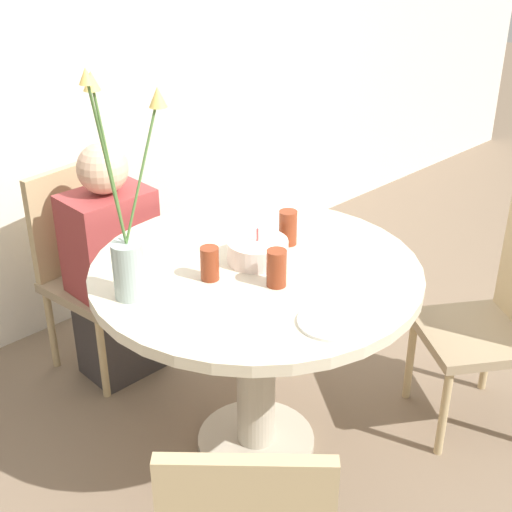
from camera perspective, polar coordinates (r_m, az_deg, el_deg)
ground_plane at (r=2.84m, az=0.00°, el=-14.72°), size 16.00×16.00×0.00m
wall_back at (r=3.23m, az=-16.92°, el=15.56°), size 8.00×0.05×2.60m
dining_table at (r=2.47m, az=0.00°, el=-4.09°), size 1.12×1.12×0.77m
chair_far_back at (r=3.11m, az=-13.27°, el=-0.35°), size 0.45×0.45×0.88m
chair_right_flank at (r=2.82m, az=18.82°, el=-4.34°), size 0.56×0.56×0.88m
birthday_cake at (r=2.41m, az=0.12°, el=0.44°), size 0.21×0.21×0.12m
flower_vase at (r=2.17m, az=-10.23°, el=1.35°), size 0.32×0.16×0.73m
side_plate at (r=2.10m, az=6.13°, el=-5.25°), size 0.21×0.21×0.01m
drink_glass_0 at (r=2.29m, az=-3.73°, el=-0.60°), size 0.06×0.06×0.11m
drink_glass_1 at (r=2.52m, az=2.57°, el=2.28°), size 0.07×0.07×0.12m
drink_glass_2 at (r=2.25m, az=1.65°, el=-0.98°), size 0.06×0.06×0.12m
person_woman at (r=3.00m, az=-11.34°, el=-1.28°), size 0.34×0.24×1.04m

